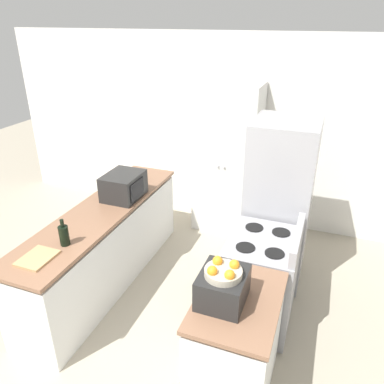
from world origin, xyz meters
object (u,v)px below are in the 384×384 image
object	(u,v)px
stove	(260,280)
wine_bottle	(64,235)
microwave	(124,186)
toaster_oven	(223,287)
refrigerator	(279,203)
fruit_bowl	(223,271)
pantry_cabinet	(227,159)

from	to	relation	value
stove	wine_bottle	distance (m)	1.87
microwave	toaster_oven	world-z (taller)	microwave
refrigerator	wine_bottle	distance (m)	2.23
fruit_bowl	wine_bottle	bearing A→B (deg)	171.97
wine_bottle	toaster_oven	bearing A→B (deg)	-7.39
fruit_bowl	pantry_cabinet	bearing A→B (deg)	105.21
refrigerator	fruit_bowl	xyz separation A→B (m)	(-0.13, -1.71, 0.27)
wine_bottle	fruit_bowl	world-z (taller)	fruit_bowl
toaster_oven	wine_bottle	bearing A→B (deg)	172.61
pantry_cabinet	refrigerator	world-z (taller)	pantry_cabinet
pantry_cabinet	wine_bottle	distance (m)	2.50
microwave	toaster_oven	bearing A→B (deg)	-39.08
microwave	pantry_cabinet	bearing A→B (deg)	58.44
microwave	refrigerator	bearing A→B (deg)	15.60
stove	fruit_bowl	bearing A→B (deg)	-97.78
microwave	fruit_bowl	bearing A→B (deg)	-39.39
pantry_cabinet	wine_bottle	world-z (taller)	pantry_cabinet
stove	pantry_cabinet	bearing A→B (deg)	116.43
wine_bottle	toaster_oven	distance (m)	1.53
refrigerator	fruit_bowl	distance (m)	1.73
microwave	toaster_oven	xyz separation A→B (m)	(1.51, -1.23, -0.02)
stove	toaster_oven	size ratio (longest dim) A/B	2.88
wine_bottle	stove	bearing A→B (deg)	22.99
pantry_cabinet	stove	size ratio (longest dim) A/B	1.89
wine_bottle	microwave	bearing A→B (deg)	89.55
pantry_cabinet	fruit_bowl	xyz separation A→B (m)	(0.70, -2.58, 0.17)
stove	wine_bottle	world-z (taller)	wine_bottle
wine_bottle	fruit_bowl	xyz separation A→B (m)	(1.53, -0.22, 0.17)
wine_bottle	toaster_oven	xyz separation A→B (m)	(1.52, -0.20, 0.02)
refrigerator	fruit_bowl	world-z (taller)	refrigerator
pantry_cabinet	fruit_bowl	distance (m)	2.68
stove	toaster_oven	world-z (taller)	toaster_oven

